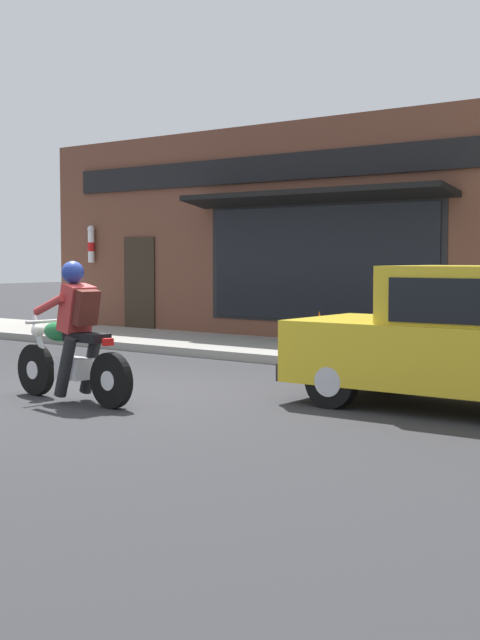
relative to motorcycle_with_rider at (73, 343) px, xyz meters
name	(u,v)px	position (x,y,z in m)	size (l,w,h in m)	color
ground_plane	(105,394)	(0.61, 0.14, -0.68)	(80.00, 80.00, 0.00)	#2B2B2D
sidewalk_curb	(194,343)	(5.61, 3.14, -0.61)	(2.60, 22.00, 0.14)	gray
storefront_building	(266,234)	(7.14, 2.63, 1.43)	(1.25, 11.57, 4.20)	brown
motorcycle_with_rider	(73,343)	(0.00, 0.00, 0.00)	(0.57, 2.02, 1.62)	black
car_hatchback	(468,340)	(2.27, -3.79, 0.09)	(1.80, 3.85, 1.57)	black
traffic_cone	(319,329)	(6.10, 0.68, -0.25)	(0.36, 0.36, 0.60)	black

